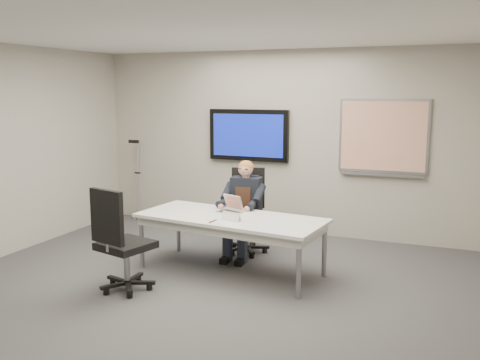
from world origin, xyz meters
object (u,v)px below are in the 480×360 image
at_px(seated_person, 242,219).
at_px(laptop, 231,208).
at_px(office_chair_near, 123,259).
at_px(office_chair_far, 247,226).
at_px(conference_table, 231,223).

distance_m(seated_person, laptop, 0.45).
xyz_separation_m(office_chair_near, laptop, (0.75, 1.25, 0.38)).
height_order(office_chair_far, office_chair_near, office_chair_near).
bearing_deg(office_chair_far, laptop, -105.92).
bearing_deg(seated_person, office_chair_near, -120.02).
distance_m(conference_table, office_chair_far, 0.89).
relative_size(office_chair_far, laptop, 3.07).
bearing_deg(seated_person, conference_table, -86.03).
relative_size(office_chair_far, seated_person, 0.89).
bearing_deg(office_chair_near, laptop, -106.66).
bearing_deg(conference_table, laptop, 119.02).
height_order(office_chair_near, laptop, office_chair_near).
distance_m(conference_table, office_chair_near, 1.36).
distance_m(office_chair_far, seated_person, 0.30).
height_order(seated_person, laptop, seated_person).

